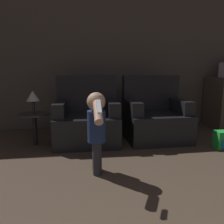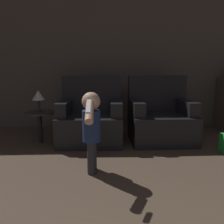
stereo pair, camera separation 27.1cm
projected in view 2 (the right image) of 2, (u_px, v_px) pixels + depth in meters
The scene contains 6 objects.
wall_back at pixel (100, 57), 4.00m from camera, with size 8.40×0.05×2.60m.
armchair_left at pixel (91, 119), 3.29m from camera, with size 0.93×0.81×0.98m.
armchair_right at pixel (160, 119), 3.33m from camera, with size 0.93×0.80×0.98m.
person_toddler at pixel (91, 126), 2.21m from camera, with size 0.18×0.58×0.84m.
side_table at pixel (40, 118), 3.19m from camera, with size 0.43×0.43×0.46m.
lamp at pixel (38, 96), 3.13m from camera, with size 0.18×0.18×0.32m.
Camera 2 is at (0.06, 0.38, 1.04)m, focal length 35.00 mm.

